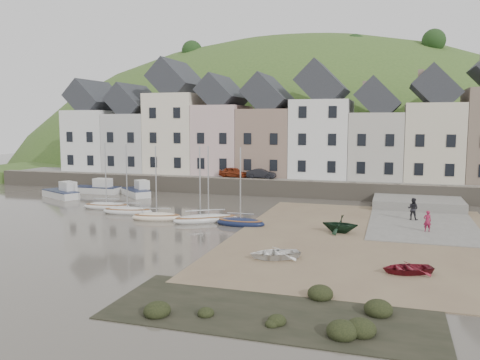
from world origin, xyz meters
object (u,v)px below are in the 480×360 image
(car_right, at_px, (261,174))
(car_left, at_px, (234,172))
(rowboat_white, at_px, (275,253))
(rowboat_red, at_px, (407,268))
(person_red, at_px, (427,221))
(rowboat_green, at_px, (340,224))
(person_dark, at_px, (413,209))
(sailboat_0, at_px, (107,206))

(car_right, bearing_deg, car_left, 91.19)
(rowboat_white, xyz_separation_m, rowboat_red, (7.35, -0.69, -0.03))
(person_red, distance_m, car_right, 23.69)
(car_left, bearing_deg, person_red, -113.49)
(rowboat_red, distance_m, person_red, 10.88)
(car_left, bearing_deg, rowboat_green, -126.83)
(rowboat_green, height_order, car_left, car_left)
(person_dark, bearing_deg, rowboat_red, 106.61)
(rowboat_white, bearing_deg, sailboat_0, -150.32)
(rowboat_green, relative_size, rowboat_red, 0.94)
(rowboat_white, relative_size, car_right, 0.89)
(person_dark, distance_m, car_left, 22.93)
(sailboat_0, distance_m, car_left, 16.67)
(rowboat_white, relative_size, rowboat_green, 1.19)
(sailboat_0, bearing_deg, car_left, 62.56)
(rowboat_green, xyz_separation_m, car_left, (-14.15, 18.63, 1.48))
(sailboat_0, relative_size, rowboat_green, 2.51)
(rowboat_white, relative_size, car_left, 0.85)
(rowboat_white, bearing_deg, rowboat_green, 131.87)
(sailboat_0, height_order, rowboat_green, sailboat_0)
(rowboat_green, height_order, person_red, person_red)
(rowboat_white, bearing_deg, person_red, 110.32)
(rowboat_white, xyz_separation_m, person_dark, (8.12, 14.36, 0.64))
(rowboat_white, distance_m, rowboat_red, 7.38)
(rowboat_green, distance_m, person_dark, 8.19)
(rowboat_white, distance_m, car_right, 27.84)
(rowboat_red, distance_m, car_right, 31.35)
(person_dark, bearing_deg, car_left, -12.92)
(sailboat_0, bearing_deg, car_right, 53.31)
(sailboat_0, distance_m, rowboat_green, 22.14)
(rowboat_green, xyz_separation_m, person_red, (6.02, 2.04, 0.17))
(person_red, xyz_separation_m, car_right, (-16.86, 16.59, 1.26))
(person_red, relative_size, car_left, 0.44)
(rowboat_white, bearing_deg, person_dark, 122.59)
(sailboat_0, xyz_separation_m, rowboat_white, (18.84, -11.95, 0.11))
(person_red, bearing_deg, rowboat_red, 67.41)
(rowboat_red, height_order, person_dark, person_dark)
(rowboat_white, relative_size, person_dark, 1.67)
(person_red, bearing_deg, person_dark, -92.85)
(sailboat_0, relative_size, car_right, 1.89)
(car_right, bearing_deg, person_red, -133.37)
(rowboat_white, bearing_deg, car_right, 168.56)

